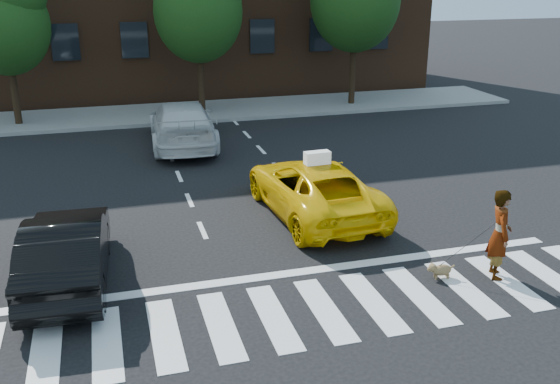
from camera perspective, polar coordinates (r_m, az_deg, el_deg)
name	(u,v)px	position (r m, az deg, el deg)	size (l,w,h in m)	color
ground	(325,310)	(12.05, 4.09, -10.69)	(120.00, 120.00, 0.00)	black
crosswalk	(325,309)	(12.05, 4.09, -10.66)	(13.00, 2.40, 0.01)	silver
stop_line	(299,272)	(13.37, 1.73, -7.33)	(12.00, 0.30, 0.01)	silver
sidewalk_far	(189,112)	(28.12, -8.28, 7.25)	(30.00, 4.00, 0.15)	slate
tree_left	(4,14)	(26.96, -23.91, 14.68)	(3.39, 3.38, 6.50)	black
tree_mid	(198,0)	(27.07, -7.47, 17.02)	(3.69, 3.69, 7.10)	black
taxi	(314,188)	(16.21, 3.13, 0.37)	(2.38, 5.16, 1.43)	#ECB904
black_sedan	(66,250)	(13.38, -18.94, -5.04)	(1.54, 4.41, 1.45)	black
white_suv	(182,124)	(22.83, -8.92, 6.17)	(2.26, 5.55, 1.61)	silver
woman	(500,234)	(13.58, 19.46, -3.65)	(0.70, 0.46, 1.92)	#999999
dog	(440,270)	(13.47, 14.41, -6.89)	(0.59, 0.30, 0.34)	#91714A
taxi_sign	(317,158)	(15.76, 3.42, 3.14)	(0.65, 0.28, 0.32)	white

